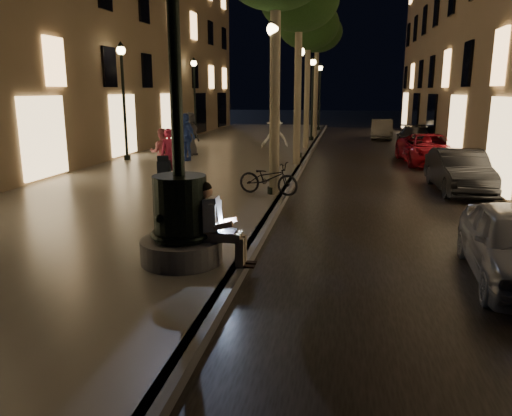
% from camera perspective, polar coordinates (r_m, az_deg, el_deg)
% --- Properties ---
extents(ground, '(120.00, 120.00, 0.00)m').
position_cam_1_polar(ground, '(21.10, 5.42, 4.86)').
color(ground, black).
rests_on(ground, ground).
extents(cobble_lane, '(6.00, 45.00, 0.02)m').
position_cam_1_polar(cobble_lane, '(21.07, 13.61, 4.57)').
color(cobble_lane, black).
rests_on(cobble_lane, ground).
extents(promenade, '(8.00, 45.00, 0.20)m').
position_cam_1_polar(promenade, '(21.77, -5.16, 5.40)').
color(promenade, slate).
rests_on(promenade, ground).
extents(curb_strip, '(0.25, 45.00, 0.20)m').
position_cam_1_polar(curb_strip, '(21.09, 5.43, 5.13)').
color(curb_strip, '#59595B').
rests_on(curb_strip, ground).
extents(fountain_lamppost, '(1.40, 1.40, 5.21)m').
position_cam_1_polar(fountain_lamppost, '(8.46, -8.68, 0.43)').
color(fountain_lamppost, '#59595B').
rests_on(fountain_lamppost, promenade).
extents(seated_man_laptop, '(1.04, 0.35, 1.41)m').
position_cam_1_polar(seated_man_laptop, '(8.36, -4.62, -1.57)').
color(seated_man_laptop, gray).
rests_on(seated_man_laptop, promenade).
extents(tree_second, '(3.00, 3.00, 7.40)m').
position_cam_1_polar(tree_second, '(20.16, 4.98, 22.56)').
color(tree_second, '#6B604C').
rests_on(tree_second, promenade).
extents(tree_third, '(3.00, 3.00, 7.20)m').
position_cam_1_polar(tree_third, '(26.06, 6.02, 19.98)').
color(tree_third, '#6B604C').
rests_on(tree_third, promenade).
extents(tree_far, '(3.00, 3.00, 7.50)m').
position_cam_1_polar(tree_far, '(32.04, 7.02, 19.22)').
color(tree_far, '#6B604C').
rests_on(tree_far, promenade).
extents(lamp_curb_a, '(0.36, 0.36, 4.81)m').
position_cam_1_polar(lamp_curb_a, '(13.95, 1.97, 13.96)').
color(lamp_curb_a, black).
rests_on(lamp_curb_a, promenade).
extents(lamp_curb_b, '(0.36, 0.36, 4.81)m').
position_cam_1_polar(lamp_curb_b, '(21.90, 5.04, 13.67)').
color(lamp_curb_b, black).
rests_on(lamp_curb_b, promenade).
extents(lamp_curb_c, '(0.36, 0.36, 4.81)m').
position_cam_1_polar(lamp_curb_c, '(29.87, 6.47, 13.53)').
color(lamp_curb_c, black).
rests_on(lamp_curb_c, promenade).
extents(lamp_curb_d, '(0.36, 0.36, 4.81)m').
position_cam_1_polar(lamp_curb_d, '(37.86, 7.29, 13.44)').
color(lamp_curb_d, black).
rests_on(lamp_curb_d, promenade).
extents(lamp_left_b, '(0.36, 0.36, 4.81)m').
position_cam_1_polar(lamp_left_b, '(21.79, -14.96, 13.29)').
color(lamp_left_b, black).
rests_on(lamp_left_b, promenade).
extents(lamp_left_c, '(0.36, 0.36, 4.81)m').
position_cam_1_polar(lamp_left_c, '(31.16, -7.05, 13.50)').
color(lamp_left_c, black).
rests_on(lamp_left_c, promenade).
extents(stroller, '(0.55, 0.95, 0.96)m').
position_cam_1_polar(stroller, '(16.38, -10.44, 4.68)').
color(stroller, black).
rests_on(stroller, promenade).
extents(car_second, '(1.57, 4.03, 1.31)m').
position_cam_1_polar(car_second, '(16.59, 22.26, 3.92)').
color(car_second, black).
rests_on(car_second, ground).
extents(car_third, '(2.46, 4.73, 1.27)m').
position_cam_1_polar(car_third, '(22.54, 19.13, 6.36)').
color(car_third, maroon).
rests_on(car_third, ground).
extents(car_rear, '(2.24, 4.58, 1.28)m').
position_cam_1_polar(car_rear, '(27.12, 17.66, 7.54)').
color(car_rear, '#2A2A2F').
rests_on(car_rear, ground).
extents(car_fifth, '(1.55, 3.86, 1.25)m').
position_cam_1_polar(car_fifth, '(33.61, 14.19, 8.72)').
color(car_fifth, '#979692').
rests_on(car_fifth, ground).
extents(pedestrian_red, '(0.73, 0.63, 1.68)m').
position_cam_1_polar(pedestrian_red, '(16.48, -9.79, 6.03)').
color(pedestrian_red, '#C0264D').
rests_on(pedestrian_red, promenade).
extents(pedestrian_pink, '(0.92, 0.79, 1.63)m').
position_cam_1_polar(pedestrian_pink, '(17.36, -10.70, 6.25)').
color(pedestrian_pink, '#D26F7D').
rests_on(pedestrian_pink, promenade).
extents(pedestrian_white, '(1.31, 1.05, 1.77)m').
position_cam_1_polar(pedestrian_white, '(21.01, 2.18, 7.86)').
color(pedestrian_white, white).
rests_on(pedestrian_white, promenade).
extents(pedestrian_blue, '(1.21, 1.05, 1.96)m').
position_cam_1_polar(pedestrian_blue, '(21.22, -8.04, 8.05)').
color(pedestrian_blue, '#2A469C').
rests_on(pedestrian_blue, promenade).
extents(pedestrian_dark, '(0.95, 1.11, 1.93)m').
position_cam_1_polar(pedestrian_dark, '(22.86, -7.55, 8.40)').
color(pedestrian_dark, '#37373D').
rests_on(pedestrian_dark, promenade).
extents(bicycle, '(1.85, 0.99, 0.92)m').
position_cam_1_polar(bicycle, '(14.08, 1.43, 3.43)').
color(bicycle, black).
rests_on(bicycle, promenade).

